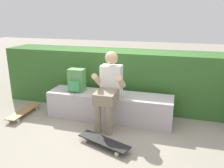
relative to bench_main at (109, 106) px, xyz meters
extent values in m
plane|color=gray|center=(0.00, -0.26, -0.23)|extent=(24.00, 24.00, 0.00)
cube|color=#B1AAAD|center=(0.00, 0.00, 0.00)|extent=(2.17, 0.50, 0.46)
cube|color=white|center=(0.06, -0.08, 0.49)|extent=(0.34, 0.22, 0.52)
sphere|color=#D8AD84|center=(0.06, -0.08, 0.88)|extent=(0.21, 0.21, 0.21)
cube|color=gray|center=(0.06, -0.39, 0.32)|extent=(0.32, 0.40, 0.17)
cylinder|color=gray|center=(-0.03, -0.54, 0.00)|extent=(0.11, 0.11, 0.46)
cylinder|color=gray|center=(0.15, -0.54, 0.00)|extent=(0.11, 0.11, 0.46)
cylinder|color=#D8AD84|center=(-0.14, -0.22, 0.53)|extent=(0.09, 0.33, 0.27)
cylinder|color=#D8AD84|center=(0.26, -0.22, 0.53)|extent=(0.09, 0.33, 0.27)
cube|color=black|center=(0.18, -0.89, -0.15)|extent=(0.82, 0.47, 0.02)
cylinder|color=silver|center=(0.47, -0.92, -0.20)|extent=(0.06, 0.05, 0.05)
cylinder|color=silver|center=(0.42, -1.06, -0.20)|extent=(0.06, 0.05, 0.05)
cylinder|color=silver|center=(-0.05, -0.72, -0.20)|extent=(0.06, 0.05, 0.05)
cylinder|color=silver|center=(-0.11, -0.86, -0.20)|extent=(0.06, 0.05, 0.05)
cube|color=olive|center=(-1.55, -0.30, -0.15)|extent=(0.21, 0.80, 0.02)
cylinder|color=silver|center=(-1.62, -0.02, -0.20)|extent=(0.03, 0.05, 0.05)
cylinder|color=silver|center=(-1.47, -0.02, -0.20)|extent=(0.03, 0.05, 0.05)
cylinder|color=silver|center=(-1.62, -0.58, -0.20)|extent=(0.03, 0.05, 0.05)
cylinder|color=silver|center=(-1.47, -0.58, -0.20)|extent=(0.03, 0.05, 0.05)
cube|color=#51894C|center=(-0.60, 0.00, 0.43)|extent=(0.28, 0.18, 0.40)
cube|color=#3D9656|center=(-0.60, -0.11, 0.35)|extent=(0.20, 0.05, 0.18)
cube|color=#326127|center=(-0.05, 0.73, 0.32)|extent=(4.55, 0.72, 1.10)
camera|label=1|loc=(1.09, -3.64, 1.56)|focal=37.49mm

